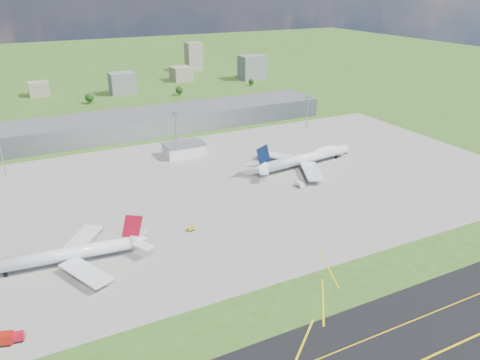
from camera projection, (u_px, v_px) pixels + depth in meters
name	position (u px, v px, depth m)	size (l,w,h in m)	color
ground	(149.00, 137.00, 355.03)	(1400.00, 1400.00, 0.00)	#385B1C
apron	(221.00, 187.00, 268.72)	(360.00, 190.00, 0.08)	gray
terminal	(143.00, 123.00, 364.43)	(300.00, 42.00, 15.00)	slate
ops_building	(184.00, 150.00, 316.51)	(26.00, 16.00, 8.00)	silver
mast_west	(0.00, 148.00, 277.87)	(3.50, 2.00, 25.90)	gray
mast_center	(176.00, 125.00, 323.49)	(3.50, 2.00, 25.90)	gray
mast_east	(308.00, 107.00, 369.11)	(3.50, 2.00, 25.90)	gray
airliner_red_twin	(69.00, 254.00, 192.99)	(68.27, 52.92, 18.73)	silver
airliner_blue_quad	(307.00, 158.00, 297.10)	(78.58, 61.31, 20.51)	silver
crash_tender	(15.00, 338.00, 152.53)	(6.20, 3.54, 3.07)	#A80C20
tug_yellow	(191.00, 229.00, 221.15)	(3.75, 2.79, 1.69)	gold
van_white_near	(299.00, 185.00, 268.29)	(2.71, 5.77, 2.88)	silver
van_white_far	(344.00, 152.00, 321.06)	(5.29, 2.82, 2.63)	white
bldg_cw	(39.00, 89.00, 483.62)	(20.00, 18.00, 14.00)	gray
bldg_c	(123.00, 83.00, 490.57)	(26.00, 20.00, 22.00)	slate
bldg_ce	(181.00, 74.00, 557.80)	(22.00, 24.00, 16.00)	gray
bldg_e	(252.00, 67.00, 563.98)	(30.00, 22.00, 28.00)	slate
bldg_tall_e	(194.00, 56.00, 619.82)	(20.00, 18.00, 36.00)	gray
tree_c	(89.00, 98.00, 451.33)	(8.10, 8.10, 9.90)	#382314
tree_e	(179.00, 90.00, 484.67)	(7.65, 7.65, 9.35)	#382314
tree_far_e	(251.00, 82.00, 530.60)	(6.30, 6.30, 7.70)	#382314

